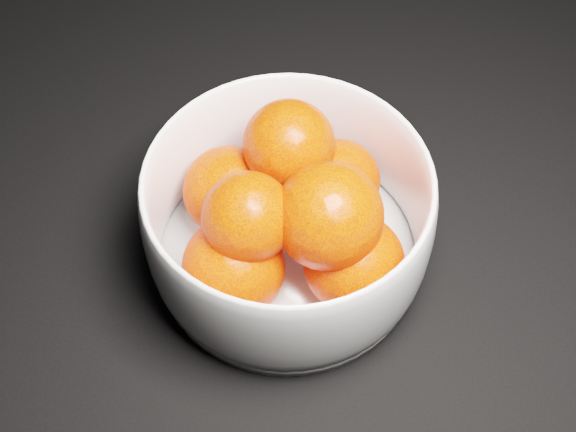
# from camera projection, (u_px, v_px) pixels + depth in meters

# --- Properties ---
(ground) EXTENTS (3.00, 3.00, 0.00)m
(ground) POSITION_uv_depth(u_px,v_px,m) (220.00, 20.00, 0.74)
(ground) COLOR black
(ground) RESTS_ON ground
(bowl) EXTENTS (0.20, 0.20, 0.10)m
(bowl) POSITION_uv_depth(u_px,v_px,m) (288.00, 220.00, 0.55)
(bowl) COLOR silver
(bowl) RESTS_ON ground
(orange_pile) EXTENTS (0.16, 0.15, 0.11)m
(orange_pile) POSITION_uv_depth(u_px,v_px,m) (290.00, 215.00, 0.54)
(orange_pile) COLOR #F52E04
(orange_pile) RESTS_ON bowl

